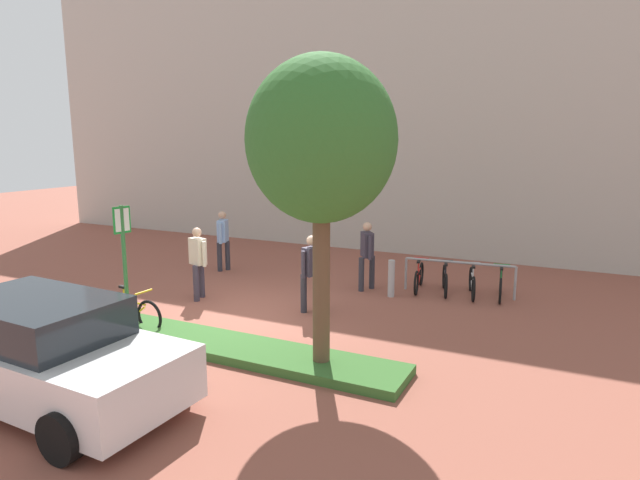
{
  "coord_description": "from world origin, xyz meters",
  "views": [
    {
      "loc": [
        6.35,
        -9.33,
        3.77
      ],
      "look_at": [
        0.78,
        2.08,
        1.37
      ],
      "focal_mm": 30.48,
      "sensor_mm": 36.0,
      "label": 1
    }
  ],
  "objects_px": {
    "bike_at_sign": "(131,311)",
    "bike_rack_cluster": "(459,280)",
    "tree_sidewalk": "(321,142)",
    "car_white_hatch": "(45,352)",
    "parking_sign_post": "(124,250)",
    "person_shirt_blue": "(223,237)",
    "person_casual_tan": "(198,259)",
    "bollard_steel": "(391,278)",
    "person_suited_navy": "(367,252)",
    "person_suited_dark": "(312,269)"
  },
  "relations": [
    {
      "from": "bike_at_sign",
      "to": "car_white_hatch",
      "type": "bearing_deg",
      "value": -66.96
    },
    {
      "from": "person_suited_navy",
      "to": "car_white_hatch",
      "type": "xyz_separation_m",
      "value": [
        -2.01,
        -7.53,
        -0.23
      ]
    },
    {
      "from": "parking_sign_post",
      "to": "person_shirt_blue",
      "type": "xyz_separation_m",
      "value": [
        -1.27,
        4.92,
        -0.65
      ]
    },
    {
      "from": "parking_sign_post",
      "to": "bike_at_sign",
      "type": "xyz_separation_m",
      "value": [
        -0.05,
        0.14,
        -1.29
      ]
    },
    {
      "from": "person_suited_navy",
      "to": "person_suited_dark",
      "type": "relative_size",
      "value": 1.0
    },
    {
      "from": "tree_sidewalk",
      "to": "bollard_steel",
      "type": "height_order",
      "value": "tree_sidewalk"
    },
    {
      "from": "bike_at_sign",
      "to": "bike_rack_cluster",
      "type": "relative_size",
      "value": 0.63
    },
    {
      "from": "tree_sidewalk",
      "to": "parking_sign_post",
      "type": "bearing_deg",
      "value": -179.44
    },
    {
      "from": "tree_sidewalk",
      "to": "person_shirt_blue",
      "type": "bearing_deg",
      "value": 138.39
    },
    {
      "from": "bike_rack_cluster",
      "to": "person_casual_tan",
      "type": "height_order",
      "value": "person_casual_tan"
    },
    {
      "from": "tree_sidewalk",
      "to": "car_white_hatch",
      "type": "bearing_deg",
      "value": -138.2
    },
    {
      "from": "person_shirt_blue",
      "to": "car_white_hatch",
      "type": "bearing_deg",
      "value": -72.36
    },
    {
      "from": "parking_sign_post",
      "to": "bike_rack_cluster",
      "type": "bearing_deg",
      "value": 45.61
    },
    {
      "from": "bike_at_sign",
      "to": "bollard_steel",
      "type": "relative_size",
      "value": 1.87
    },
    {
      "from": "bollard_steel",
      "to": "bike_rack_cluster",
      "type": "bearing_deg",
      "value": 32.62
    },
    {
      "from": "person_casual_tan",
      "to": "person_suited_dark",
      "type": "bearing_deg",
      "value": 4.91
    },
    {
      "from": "person_suited_navy",
      "to": "bollard_steel",
      "type": "bearing_deg",
      "value": -21.78
    },
    {
      "from": "person_casual_tan",
      "to": "car_white_hatch",
      "type": "bearing_deg",
      "value": -75.92
    },
    {
      "from": "tree_sidewalk",
      "to": "bike_at_sign",
      "type": "height_order",
      "value": "tree_sidewalk"
    },
    {
      "from": "person_casual_tan",
      "to": "person_shirt_blue",
      "type": "distance_m",
      "value": 2.82
    },
    {
      "from": "bike_rack_cluster",
      "to": "person_casual_tan",
      "type": "bearing_deg",
      "value": -150.34
    },
    {
      "from": "bike_at_sign",
      "to": "bollard_steel",
      "type": "distance_m",
      "value": 5.92
    },
    {
      "from": "bike_at_sign",
      "to": "person_shirt_blue",
      "type": "xyz_separation_m",
      "value": [
        -1.21,
        4.78,
        0.63
      ]
    },
    {
      "from": "person_casual_tan",
      "to": "car_white_hatch",
      "type": "height_order",
      "value": "person_casual_tan"
    },
    {
      "from": "person_casual_tan",
      "to": "person_shirt_blue",
      "type": "relative_size",
      "value": 1.0
    },
    {
      "from": "tree_sidewalk",
      "to": "person_suited_dark",
      "type": "relative_size",
      "value": 2.92
    },
    {
      "from": "tree_sidewalk",
      "to": "bike_at_sign",
      "type": "distance_m",
      "value": 5.44
    },
    {
      "from": "tree_sidewalk",
      "to": "car_white_hatch",
      "type": "relative_size",
      "value": 1.15
    },
    {
      "from": "bike_at_sign",
      "to": "bollard_steel",
      "type": "bearing_deg",
      "value": 47.95
    },
    {
      "from": "person_suited_navy",
      "to": "person_shirt_blue",
      "type": "bearing_deg",
      "value": 178.9
    },
    {
      "from": "tree_sidewalk",
      "to": "person_casual_tan",
      "type": "relative_size",
      "value": 2.92
    },
    {
      "from": "parking_sign_post",
      "to": "bike_rack_cluster",
      "type": "height_order",
      "value": "parking_sign_post"
    },
    {
      "from": "car_white_hatch",
      "to": "parking_sign_post",
      "type": "bearing_deg",
      "value": 113.14
    },
    {
      "from": "bike_rack_cluster",
      "to": "car_white_hatch",
      "type": "distance_m",
      "value": 9.15
    },
    {
      "from": "person_casual_tan",
      "to": "tree_sidewalk",
      "type": "bearing_deg",
      "value": -27.98
    },
    {
      "from": "tree_sidewalk",
      "to": "person_suited_dark",
      "type": "height_order",
      "value": "tree_sidewalk"
    },
    {
      "from": "parking_sign_post",
      "to": "person_suited_navy",
      "type": "bearing_deg",
      "value": 56.79
    },
    {
      "from": "person_casual_tan",
      "to": "parking_sign_post",
      "type": "bearing_deg",
      "value": -87.29
    },
    {
      "from": "bike_at_sign",
      "to": "person_shirt_blue",
      "type": "relative_size",
      "value": 0.98
    },
    {
      "from": "bollard_steel",
      "to": "person_casual_tan",
      "type": "height_order",
      "value": "person_casual_tan"
    },
    {
      "from": "person_casual_tan",
      "to": "bollard_steel",
      "type": "bearing_deg",
      "value": 28.58
    },
    {
      "from": "parking_sign_post",
      "to": "car_white_hatch",
      "type": "bearing_deg",
      "value": -66.86
    },
    {
      "from": "person_casual_tan",
      "to": "car_white_hatch",
      "type": "xyz_separation_m",
      "value": [
        1.27,
        -5.04,
        -0.23
      ]
    },
    {
      "from": "parking_sign_post",
      "to": "car_white_hatch",
      "type": "distance_m",
      "value": 3.07
    },
    {
      "from": "car_white_hatch",
      "to": "person_shirt_blue",
      "type": "bearing_deg",
      "value": 107.64
    },
    {
      "from": "bollard_steel",
      "to": "parking_sign_post",
      "type": "bearing_deg",
      "value": -130.78
    },
    {
      "from": "bike_rack_cluster",
      "to": "person_suited_navy",
      "type": "distance_m",
      "value": 2.33
    },
    {
      "from": "bollard_steel",
      "to": "person_shirt_blue",
      "type": "relative_size",
      "value": 0.52
    },
    {
      "from": "person_shirt_blue",
      "to": "car_white_hatch",
      "type": "distance_m",
      "value": 8.0
    },
    {
      "from": "bollard_steel",
      "to": "person_suited_dark",
      "type": "bearing_deg",
      "value": -120.74
    }
  ]
}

